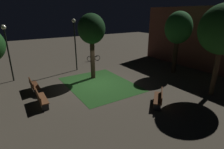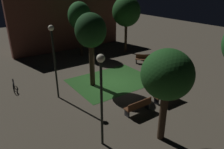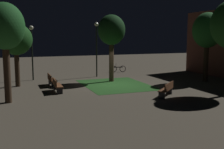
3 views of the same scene
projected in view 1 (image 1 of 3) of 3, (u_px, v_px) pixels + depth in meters
The scene contains 12 objects.
ground_plane at pixel (97, 84), 14.37m from camera, with size 60.00×60.00×0.00m, color #4C4438.
grass_lawn at pixel (100, 84), 14.33m from camera, with size 6.33×4.82×0.01m, color #23511E.
bench_back_row at pixel (34, 85), 12.88m from camera, with size 1.80×0.49×0.88m.
bench_by_lamp at pixel (41, 98), 10.92m from camera, with size 1.81×0.52×0.88m.
bench_lawn_edge at pixel (159, 98), 10.99m from camera, with size 1.57×1.65×0.88m.
tree_back_right at pixel (92, 30), 14.42m from camera, with size 2.24×2.24×5.45m.
tree_lawn_side at pixel (224, 30), 11.09m from camera, with size 3.03×3.03×6.06m.
tree_near_wall at pixel (178, 29), 15.83m from camera, with size 2.39×2.39×5.62m.
lamp_post_near_wall at pixel (7, 44), 14.05m from camera, with size 0.36×0.36×4.59m.
lamp_post_plaza_east at pixel (75, 37), 16.83m from camera, with size 0.36×0.36×4.95m.
bicycle at pixel (94, 58), 21.12m from camera, with size 0.37×1.59×0.93m.
building_wall_backdrop at pixel (198, 38), 17.70m from camera, with size 13.06×0.80×6.07m, color brown.
Camera 1 is at (11.87, -6.14, 5.45)m, focal length 28.50 mm.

